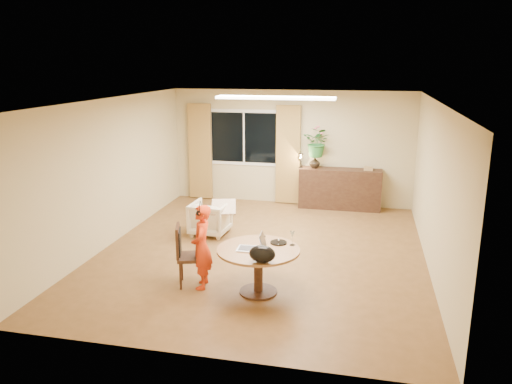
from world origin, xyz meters
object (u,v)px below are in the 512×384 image
dining_table (258,258)px  sideboard (340,189)px  child (202,247)px  armchair (210,218)px  dining_chair (192,255)px

dining_table → sideboard: 4.64m
child → armchair: size_ratio=1.78×
dining_chair → armchair: dining_chair is taller
dining_table → sideboard: bearing=79.0°
dining_table → sideboard: size_ratio=0.65×
child → sideboard: child is taller
dining_table → dining_chair: 1.02m
dining_table → dining_chair: (-1.01, 0.06, -0.06)m
dining_chair → sideboard: (1.90, 4.49, -0.01)m
child → armchair: bearing=-175.8°
dining_table → armchair: bearing=122.3°
child → armchair: 2.34m
sideboard → dining_table: bearing=-101.0°
dining_chair → child: (0.17, -0.04, 0.16)m
sideboard → dining_chair: bearing=-112.9°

